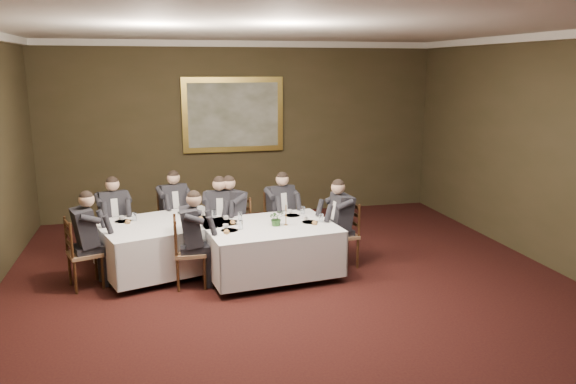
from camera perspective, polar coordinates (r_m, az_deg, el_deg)
name	(u,v)px	position (r m, az deg, el deg)	size (l,w,h in m)	color
ground	(308,312)	(7.19, 2.09, -12.07)	(10.00, 10.00, 0.00)	black
ceiling	(311,21)	(6.55, 2.34, 16.98)	(8.00, 10.00, 0.10)	silver
back_wall	(243,130)	(11.49, -4.56, 6.32)	(8.00, 0.10, 3.50)	#352F1A
crown_molding	(311,26)	(6.55, 2.34, 16.46)	(8.00, 10.00, 0.12)	white
table_main	(270,246)	(8.21, -1.87, -5.48)	(2.02, 1.63, 0.67)	black
table_second	(164,243)	(8.54, -12.44, -5.07)	(2.15, 1.88, 0.67)	black
chair_main_backleft	(221,242)	(9.01, -6.83, -5.03)	(0.49, 0.48, 1.00)	#846243
diner_main_backleft	(221,228)	(8.93, -6.87, -3.66)	(0.46, 0.53, 1.35)	black
chair_main_backright	(280,235)	(9.28, -0.84, -4.41)	(0.53, 0.52, 1.00)	#846243
diner_main_backright	(280,222)	(9.21, -0.81, -3.07)	(0.51, 0.57, 1.35)	black
chair_main_endleft	(190,266)	(7.99, -9.95, -7.45)	(0.43, 0.45, 1.00)	#846243
diner_main_endleft	(190,251)	(7.92, -9.93, -5.89)	(0.49, 0.42, 1.35)	black
chair_main_endright	(342,248)	(8.70, 5.55, -5.65)	(0.45, 0.47, 1.00)	#846243
diner_main_endright	(342,234)	(8.62, 5.51, -4.22)	(0.51, 0.44, 1.35)	black
chair_sec_backleft	(115,242)	(9.32, -17.13, -4.91)	(0.53, 0.51, 1.00)	#846243
diner_sec_backleft	(115,229)	(9.24, -17.21, -3.58)	(0.50, 0.56, 1.35)	black
chair_sec_backright	(174,233)	(9.59, -11.49, -4.11)	(0.54, 0.53, 1.00)	#846243
diner_sec_backright	(174,220)	(9.51, -11.53, -2.81)	(0.52, 0.57, 1.35)	black
chair_sec_endright	(234,241)	(9.01, -5.47, -5.00)	(0.59, 0.60, 1.00)	#846243
diner_sec_endright	(234,228)	(8.94, -5.55, -3.62)	(0.62, 0.60, 1.35)	black
chair_sec_endleft	(85,268)	(8.32, -19.93, -7.23)	(0.54, 0.55, 1.00)	#846243
diner_sec_endleft	(85,252)	(8.25, -19.97, -5.73)	(0.58, 0.53, 1.35)	black
centerpiece	(276,217)	(8.06, -1.18, -2.57)	(0.22, 0.19, 0.25)	#2D5926
candlestick	(286,214)	(8.08, -0.21, -2.25)	(0.07, 0.07, 0.45)	#B27D36
place_setting_table_main	(232,219)	(8.37, -5.67, -2.72)	(0.33, 0.31, 0.14)	white
place_setting_table_second	(127,218)	(8.69, -16.07, -2.59)	(0.33, 0.31, 0.14)	white
painting	(233,115)	(11.37, -5.59, 7.81)	(2.02, 0.09, 1.49)	#E7C654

